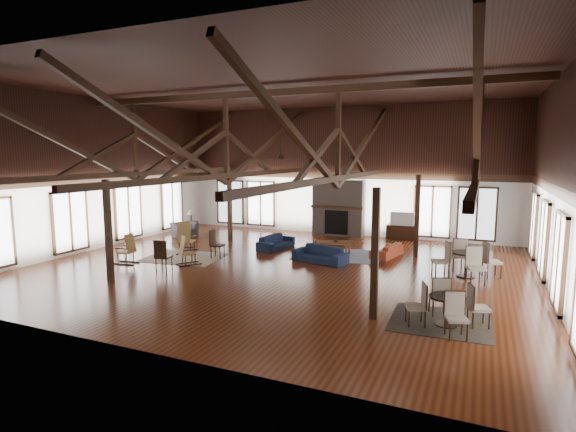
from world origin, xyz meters
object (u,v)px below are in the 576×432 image
at_px(cafe_table_near, 447,305).
at_px(tv_console, 401,232).
at_px(sofa_navy_front, 320,254).
at_px(cafe_table_far, 466,260).
at_px(sofa_navy_left, 276,242).
at_px(armchair, 184,230).
at_px(coffee_table, 334,243).
at_px(sofa_orange, 387,250).

xyz_separation_m(cafe_table_near, tv_console, (-2.65, 10.03, -0.15)).
bearing_deg(sofa_navy_front, cafe_table_far, 13.85).
distance_m(sofa_navy_left, armchair, 4.98).
distance_m(sofa_navy_front, tv_console, 5.85).
height_order(sofa_navy_front, armchair, armchair).
bearing_deg(cafe_table_near, armchair, 151.05).
bearing_deg(cafe_table_far, coffee_table, 163.93).
distance_m(sofa_navy_left, cafe_table_near, 9.19).
distance_m(coffee_table, cafe_table_near, 7.37).
xyz_separation_m(cafe_table_near, cafe_table_far, (0.24, 4.49, 0.07)).
bearing_deg(sofa_navy_left, coffee_table, -85.95).
xyz_separation_m(coffee_table, cafe_table_far, (4.73, -1.36, 0.10)).
bearing_deg(tv_console, sofa_navy_left, -136.85).
relative_size(sofa_navy_left, armchair, 1.78).
xyz_separation_m(sofa_navy_left, cafe_table_far, (7.21, -1.50, 0.27)).
bearing_deg(tv_console, sofa_orange, -88.73).
xyz_separation_m(sofa_navy_front, cafe_table_far, (4.80, -0.02, 0.26)).
height_order(cafe_table_near, tv_console, cafe_table_near).
bearing_deg(sofa_orange, tv_console, -166.65).
height_order(coffee_table, cafe_table_near, cafe_table_near).
bearing_deg(cafe_table_near, sofa_navy_front, 135.37).
height_order(sofa_navy_left, coffee_table, sofa_navy_left).
bearing_deg(armchair, coffee_table, -67.24).
distance_m(sofa_orange, cafe_table_near, 6.82).
bearing_deg(tv_console, armchair, -159.62).
distance_m(sofa_navy_left, sofa_orange, 4.41).
height_order(coffee_table, tv_console, tv_console).
height_order(sofa_orange, armchair, armchair).
height_order(sofa_orange, cafe_table_far, cafe_table_far).
bearing_deg(armchair, sofa_orange, -63.19).
distance_m(armchair, tv_console, 9.88).
relative_size(coffee_table, cafe_table_near, 0.79).
height_order(sofa_navy_left, cafe_table_near, cafe_table_near).
bearing_deg(coffee_table, tv_console, 45.91).
xyz_separation_m(coffee_table, armchair, (-7.43, 0.75, -0.11)).
xyz_separation_m(armchair, tv_console, (9.26, 3.44, -0.02)).
bearing_deg(sofa_navy_left, sofa_navy_front, -114.32).
height_order(coffee_table, armchair, armchair).
height_order(cafe_table_near, cafe_table_far, cafe_table_far).
bearing_deg(cafe_table_near, cafe_table_far, 86.98).
bearing_deg(sofa_orange, coffee_table, -64.14).
xyz_separation_m(armchair, cafe_table_near, (11.91, -6.59, 0.14)).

